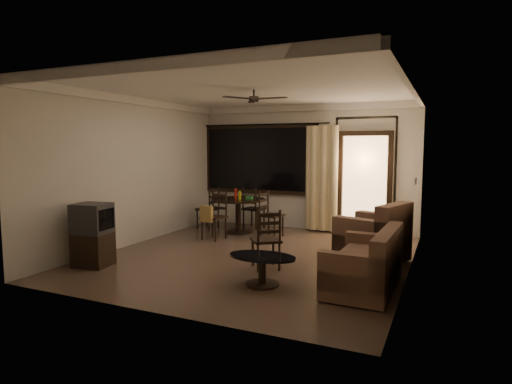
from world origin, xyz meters
The scene contains 12 objects.
ground centered at (0.00, 0.00, 0.00)m, with size 5.50×5.50×0.00m, color #7F6651.
room_shell centered at (0.59, 1.77, 1.83)m, with size 5.50×6.70×5.50m.
dining_table centered at (-1.17, 1.73, 0.59)m, with size 1.19×1.19×0.96m.
dining_chair_west centered at (-2.00, 1.85, 0.28)m, with size 0.48×0.48×0.95m.
dining_chair_east centered at (-0.34, 1.60, 0.28)m, with size 0.48×0.48×0.95m.
dining_chair_south centered at (-1.30, 0.88, 0.31)m, with size 0.48×0.53×0.95m.
dining_chair_north centered at (-1.05, 2.29, 0.28)m, with size 0.48×0.48×0.95m.
tv_cabinet centered at (-2.05, -1.58, 0.50)m, with size 0.59×0.54×0.99m.
sofa centered at (2.07, -0.96, 0.32)m, with size 0.83×1.50×0.79m.
armchair centered at (1.95, 0.47, 0.39)m, with size 1.19×1.19×0.95m.
coffee_table centered at (0.75, -1.36, 0.27)m, with size 0.94×0.56×0.41m.
side_chair centered at (0.48, -0.61, 0.28)m, with size 0.58×0.58×0.93m.
Camera 1 is at (2.98, -6.51, 1.86)m, focal length 30.00 mm.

